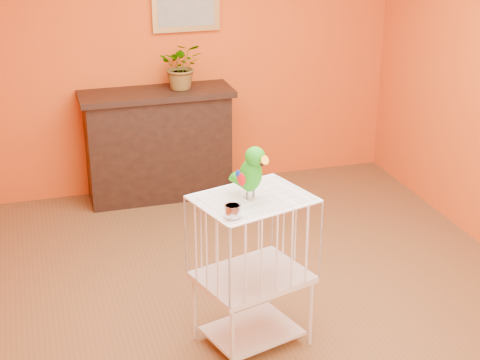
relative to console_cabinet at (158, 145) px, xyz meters
name	(u,v)px	position (x,y,z in m)	size (l,w,h in m)	color
ground	(261,297)	(0.34, -2.01, -0.51)	(4.50, 4.50, 0.00)	brown
room_shell	(264,82)	(0.34, -2.01, 1.07)	(4.50, 4.50, 4.50)	#CB4C13
console_cabinet	(158,145)	(0.00, 0.00, 0.00)	(1.38, 0.50, 1.02)	black
potted_plant	(182,71)	(0.25, 0.00, 0.68)	(0.38, 0.42, 0.33)	#26722D
framed_picture	(186,4)	(0.34, 0.21, 1.24)	(0.62, 0.04, 0.50)	#A37D3A
birdcage	(252,270)	(0.12, -2.51, 0.01)	(0.77, 0.67, 1.01)	beige
feed_cup	(233,211)	(-0.07, -2.72, 0.54)	(0.10, 0.10, 0.07)	silver
parrot	(251,171)	(0.10, -2.50, 0.67)	(0.21, 0.29, 0.33)	#59544C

